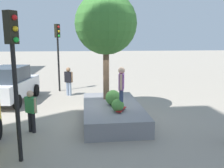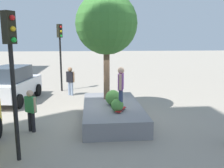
{
  "view_description": "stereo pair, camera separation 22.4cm",
  "coord_description": "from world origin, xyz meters",
  "views": [
    {
      "loc": [
        -9.99,
        0.97,
        3.44
      ],
      "look_at": [
        -0.15,
        -0.18,
        1.56
      ],
      "focal_mm": 38.13,
      "sensor_mm": 36.0,
      "label": 1
    },
    {
      "loc": [
        -10.01,
        0.74,
        3.44
      ],
      "look_at": [
        -0.15,
        -0.18,
        1.56
      ],
      "focal_mm": 38.13,
      "sensor_mm": 36.0,
      "label": 2
    }
  ],
  "objects": [
    {
      "name": "bystander_watching",
      "position": [
        -1.26,
        2.96,
        0.92
      ],
      "size": [
        0.4,
        0.46,
        1.6
      ],
      "color": "black",
      "rests_on": "ground"
    },
    {
      "name": "traffic_light_median",
      "position": [
        -3.44,
        2.82,
        2.85
      ],
      "size": [
        0.36,
        0.37,
        4.16
      ],
      "color": "black",
      "rests_on": "ground"
    },
    {
      "name": "hedge_clump",
      "position": [
        -1.16,
        -0.29,
        0.91
      ],
      "size": [
        0.49,
        0.49,
        0.49
      ],
      "primitive_type": "sphere",
      "color": "#4C8C3D",
      "rests_on": "planter_ledge"
    },
    {
      "name": "traffic_light_corner",
      "position": [
        5.92,
        2.65,
        3.0
      ],
      "size": [
        0.37,
        0.37,
        4.38
      ],
      "color": "black",
      "rests_on": "ground"
    },
    {
      "name": "boxwood_shrub",
      "position": [
        -0.24,
        -0.22,
        0.99
      ],
      "size": [
        0.65,
        0.65,
        0.65
      ],
      "primitive_type": "sphere",
      "color": "#4C8C3D",
      "rests_on": "planter_ledge"
    },
    {
      "name": "planter_ledge",
      "position": [
        -0.15,
        -0.18,
        0.33
      ],
      "size": [
        4.66,
        2.42,
        0.66
      ],
      "primitive_type": "cube",
      "color": "gray",
      "rests_on": "ground"
    },
    {
      "name": "skateboard",
      "position": [
        -1.12,
        -0.43,
        0.72
      ],
      "size": [
        0.81,
        0.54,
        0.07
      ],
      "color": "#A51E1E",
      "rests_on": "planter_ledge"
    },
    {
      "name": "ground_plane",
      "position": [
        0.0,
        0.0,
        0.0
      ],
      "size": [
        120.0,
        120.0,
        0.0
      ],
      "primitive_type": "plane",
      "color": "#9E9384"
    },
    {
      "name": "skateboarder",
      "position": [
        -1.12,
        -0.43,
        1.69
      ],
      "size": [
        0.55,
        0.29,
        1.66
      ],
      "color": "navy",
      "rests_on": "skateboard"
    },
    {
      "name": "pedestrian_crossing",
      "position": [
        4.55,
        1.95,
        1.01
      ],
      "size": [
        0.41,
        0.52,
        1.75
      ],
      "color": "#8C9EB7",
      "rests_on": "ground"
    },
    {
      "name": "police_car",
      "position": [
        3.35,
        5.04,
        1.0
      ],
      "size": [
        4.46,
        2.46,
        1.98
      ],
      "color": "white",
      "rests_on": "ground"
    },
    {
      "name": "plaza_tree",
      "position": [
        0.87,
        -0.03,
        4.1
      ],
      "size": [
        2.77,
        2.77,
        4.85
      ],
      "color": "brown",
      "rests_on": "planter_ledge"
    }
  ]
}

